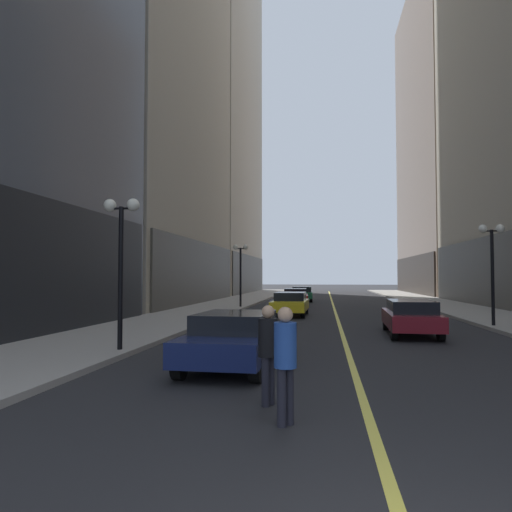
% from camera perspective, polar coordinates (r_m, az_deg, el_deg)
% --- Properties ---
extents(ground_plane, '(200.00, 200.00, 0.00)m').
position_cam_1_polar(ground_plane, '(38.27, 9.10, -5.74)').
color(ground_plane, '#262628').
extents(sidewalk_left, '(4.50, 78.00, 0.15)m').
position_cam_1_polar(sidewalk_left, '(39.01, -3.17, -5.59)').
color(sidewalk_left, '#9E9991').
rests_on(sidewalk_left, ground).
extents(sidewalk_right, '(4.50, 78.00, 0.15)m').
position_cam_1_polar(sidewalk_right, '(39.29, 21.27, -5.40)').
color(sidewalk_right, '#9E9991').
rests_on(sidewalk_right, ground).
extents(lane_centre_stripe, '(0.16, 70.00, 0.01)m').
position_cam_1_polar(lane_centre_stripe, '(38.27, 9.10, -5.73)').
color(lane_centre_stripe, '#E5D64C').
rests_on(lane_centre_stripe, ground).
extents(building_left_far, '(13.55, 26.00, 72.65)m').
position_cam_1_polar(building_left_far, '(73.66, -6.44, 25.07)').
color(building_left_far, '#B7AD99').
rests_on(building_left_far, ground).
extents(building_right_far, '(14.93, 26.00, 39.89)m').
position_cam_1_polar(building_right_far, '(68.20, 24.15, 12.77)').
color(building_right_far, gray).
rests_on(building_right_far, ground).
extents(car_navy, '(2.09, 4.31, 1.32)m').
position_cam_1_polar(car_navy, '(11.83, -2.62, -9.65)').
color(car_navy, '#141E4C').
rests_on(car_navy, ground).
extents(car_maroon, '(1.98, 4.86, 1.32)m').
position_cam_1_polar(car_maroon, '(19.19, 17.82, -6.77)').
color(car_maroon, maroon).
rests_on(car_maroon, ground).
extents(car_yellow, '(1.95, 4.51, 1.32)m').
position_cam_1_polar(car_yellow, '(27.46, 4.08, -5.55)').
color(car_yellow, yellow).
rests_on(car_yellow, ground).
extents(car_red, '(2.00, 4.72, 1.32)m').
position_cam_1_polar(car_red, '(36.25, 4.69, -4.80)').
color(car_red, '#B21919').
rests_on(car_red, ground).
extents(car_green, '(1.97, 4.58, 1.32)m').
position_cam_1_polar(car_green, '(43.51, 5.47, -4.41)').
color(car_green, '#196038').
rests_on(car_green, ground).
extents(pedestrian_in_blue_hoodie, '(0.48, 0.48, 1.75)m').
position_cam_1_polar(pedestrian_in_blue_hoodie, '(7.32, 3.48, -11.70)').
color(pedestrian_in_blue_hoodie, black).
rests_on(pedestrian_in_blue_hoodie, ground).
extents(pedestrian_in_black_coat, '(0.45, 0.45, 1.71)m').
position_cam_1_polar(pedestrian_in_black_coat, '(8.42, 1.44, -10.69)').
color(pedestrian_in_black_coat, black).
rests_on(pedestrian_in_black_coat, ground).
extents(street_lamp_left_near, '(1.06, 0.36, 4.43)m').
position_cam_1_polar(street_lamp_left_near, '(14.26, -15.66, 1.88)').
color(street_lamp_left_near, black).
rests_on(street_lamp_left_near, ground).
extents(street_lamp_left_far, '(1.06, 0.36, 4.43)m').
position_cam_1_polar(street_lamp_left_far, '(33.33, -1.84, -0.65)').
color(street_lamp_left_far, black).
rests_on(street_lamp_left_far, ground).
extents(street_lamp_right_mid, '(1.06, 0.36, 4.43)m').
position_cam_1_polar(street_lamp_right_mid, '(22.81, 26.12, 0.44)').
color(street_lamp_right_mid, black).
rests_on(street_lamp_right_mid, ground).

